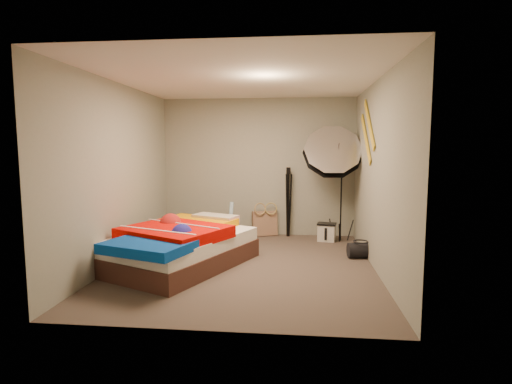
# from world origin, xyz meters

# --- Properties ---
(floor) EXTENTS (4.00, 4.00, 0.00)m
(floor) POSITION_xyz_m (0.00, 0.00, 0.00)
(floor) COLOR #50433A
(floor) RESTS_ON ground
(ceiling) EXTENTS (4.00, 4.00, 0.00)m
(ceiling) POSITION_xyz_m (0.00, 0.00, 2.50)
(ceiling) COLOR silver
(ceiling) RESTS_ON wall_back
(wall_back) EXTENTS (3.50, 0.00, 3.50)m
(wall_back) POSITION_xyz_m (0.00, 2.00, 1.25)
(wall_back) COLOR gray
(wall_back) RESTS_ON floor
(wall_front) EXTENTS (3.50, 0.00, 3.50)m
(wall_front) POSITION_xyz_m (0.00, -2.00, 1.25)
(wall_front) COLOR gray
(wall_front) RESTS_ON floor
(wall_left) EXTENTS (0.00, 4.00, 4.00)m
(wall_left) POSITION_xyz_m (-1.75, 0.00, 1.25)
(wall_left) COLOR gray
(wall_left) RESTS_ON floor
(wall_right) EXTENTS (0.00, 4.00, 4.00)m
(wall_right) POSITION_xyz_m (1.75, 0.00, 1.25)
(wall_right) COLOR gray
(wall_right) RESTS_ON floor
(tote_bag) EXTENTS (0.49, 0.32, 0.46)m
(tote_bag) POSITION_xyz_m (0.13, 1.90, 0.23)
(tote_bag) COLOR #9A765C
(tote_bag) RESTS_ON floor
(wrapping_roll) EXTENTS (0.12, 0.20, 0.65)m
(wrapping_roll) POSITION_xyz_m (-0.46, 1.63, 0.32)
(wrapping_roll) COLOR #6CB7E3
(wrapping_roll) RESTS_ON floor
(camera_case) EXTENTS (0.33, 0.26, 0.29)m
(camera_case) POSITION_xyz_m (1.23, 1.56, 0.14)
(camera_case) COLOR beige
(camera_case) RESTS_ON floor
(duffel_bag) EXTENTS (0.39, 0.27, 0.22)m
(duffel_bag) POSITION_xyz_m (1.65, 0.53, 0.11)
(duffel_bag) COLOR black
(duffel_bag) RESTS_ON floor
(wall_stripe_upper) EXTENTS (0.02, 0.91, 0.78)m
(wall_stripe_upper) POSITION_xyz_m (1.73, 0.60, 1.95)
(wall_stripe_upper) COLOR gold
(wall_stripe_upper) RESTS_ON wall_right
(wall_stripe_lower) EXTENTS (0.02, 0.91, 0.78)m
(wall_stripe_lower) POSITION_xyz_m (1.73, 0.85, 1.75)
(wall_stripe_lower) COLOR gold
(wall_stripe_lower) RESTS_ON wall_right
(bed) EXTENTS (2.06, 2.46, 0.58)m
(bed) POSITION_xyz_m (-0.88, -0.11, 0.29)
(bed) COLOR #4B2921
(bed) RESTS_ON floor
(photo_umbrella) EXTENTS (1.22, 0.93, 2.10)m
(photo_umbrella) POSITION_xyz_m (1.30, 1.53, 1.51)
(photo_umbrella) COLOR black
(photo_umbrella) RESTS_ON floor
(camera_tripod) EXTENTS (0.08, 0.08, 1.26)m
(camera_tripod) POSITION_xyz_m (0.56, 1.87, 0.72)
(camera_tripod) COLOR black
(camera_tripod) RESTS_ON floor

